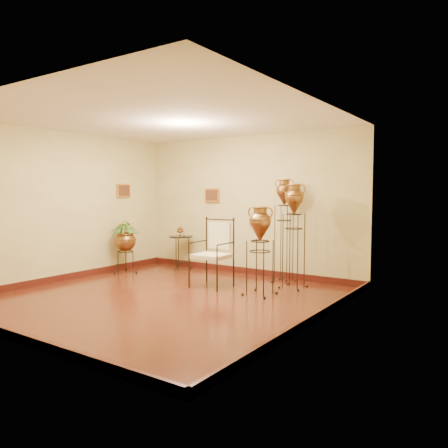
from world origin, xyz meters
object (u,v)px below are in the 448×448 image
Objects in this scene: side_table at (181,252)px; amphora_tall at (284,229)px; armchair at (212,253)px; amphora_mid at (294,235)px; planter_urn at (125,238)px.

amphora_tall is at bearing -0.02° from side_table.
side_table is (-2.47, 0.00, -0.61)m from amphora_tall.
amphora_mid is at bearing 29.18° from armchair.
amphora_mid is 1.45× the size of planter_urn.
planter_urn is at bearing -125.63° from side_table.
amphora_mid is at bearing -44.24° from amphora_tall.
armchair is at bearing -148.86° from amphora_mid.
amphora_tall reaches higher than planter_urn.
armchair is at bearing -3.27° from planter_urn.
planter_urn is 2.31m from armchair.
amphora_tall reaches higher than armchair.
amphora_mid is at bearing -7.18° from side_table.
side_table is at bearing 179.98° from amphora_tall.
armchair is at bearing -128.07° from amphora_tall.
amphora_mid is (0.37, -0.36, -0.06)m from amphora_tall.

